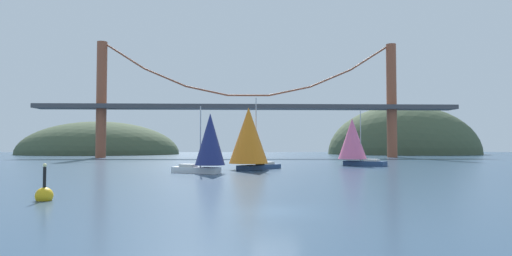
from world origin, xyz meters
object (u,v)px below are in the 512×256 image
(sailboat_pink_spinnaker, at_px, (353,141))
(sailboat_navy_sail, at_px, (209,142))
(sailboat_orange_sail, at_px, (249,137))
(channel_buoy, at_px, (44,195))

(sailboat_pink_spinnaker, distance_m, sailboat_navy_sail, 30.21)
(sailboat_orange_sail, bearing_deg, channel_buoy, -113.37)
(sailboat_orange_sail, xyz_separation_m, sailboat_navy_sail, (-5.17, -7.17, -0.77))
(channel_buoy, bearing_deg, sailboat_pink_spinnaker, 53.92)
(sailboat_pink_spinnaker, bearing_deg, sailboat_navy_sail, -140.63)
(sailboat_orange_sail, bearing_deg, sailboat_navy_sail, -125.79)
(sailboat_navy_sail, bearing_deg, channel_buoy, -109.20)
(sailboat_pink_spinnaker, bearing_deg, sailboat_orange_sail, -146.61)
(channel_buoy, bearing_deg, sailboat_navy_sail, 70.80)
(sailboat_navy_sail, xyz_separation_m, channel_buoy, (-8.60, -24.69, -3.58))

